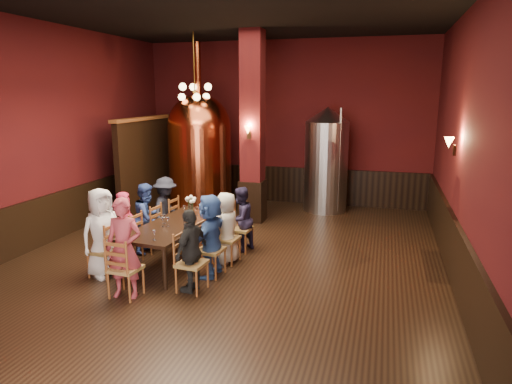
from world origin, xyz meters
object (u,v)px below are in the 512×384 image
(copper_kettle, at_px, (200,152))
(rose_vase, at_px, (190,202))
(person_2, at_px, (147,218))
(steel_vessel, at_px, (326,160))
(person_1, at_px, (127,228))
(dining_table, at_px, (177,227))
(person_0, at_px, (102,233))

(copper_kettle, xyz_separation_m, rose_vase, (1.04, -3.00, -0.58))
(person_2, distance_m, steel_vessel, 5.16)
(person_1, xyz_separation_m, copper_kettle, (-0.18, 3.94, 0.91))
(person_2, bearing_deg, steel_vessel, -39.16)
(dining_table, xyz_separation_m, copper_kettle, (-1.06, 3.68, 0.89))
(rose_vase, bearing_deg, person_1, -132.46)
(person_1, relative_size, steel_vessel, 0.49)
(steel_vessel, xyz_separation_m, rose_vase, (-2.14, -3.91, -0.37))
(steel_vessel, bearing_deg, person_1, -121.72)
(dining_table, height_order, rose_vase, rose_vase)
(steel_vessel, distance_m, rose_vase, 4.48)
(person_2, bearing_deg, person_1, 171.00)
(dining_table, relative_size, rose_vase, 6.65)
(dining_table, distance_m, copper_kettle, 3.93)
(person_0, height_order, copper_kettle, copper_kettle)
(person_2, height_order, steel_vessel, steel_vessel)
(person_0, distance_m, person_1, 0.68)
(person_1, bearing_deg, person_2, -20.75)
(dining_table, bearing_deg, person_2, 158.78)
(person_2, relative_size, copper_kettle, 0.32)
(dining_table, xyz_separation_m, steel_vessel, (2.12, 4.59, 0.67))
(person_1, relative_size, rose_vase, 3.60)
(person_2, relative_size, steel_vessel, 0.50)
(person_0, xyz_separation_m, person_1, (0.06, 0.67, -0.10))
(person_2, bearing_deg, copper_kettle, 0.06)
(person_1, distance_m, rose_vase, 1.31)
(person_1, distance_m, copper_kettle, 4.04)
(person_0, distance_m, steel_vessel, 6.33)
(person_1, xyz_separation_m, person_2, (0.06, 0.66, 0.02))
(dining_table, relative_size, person_2, 1.80)
(person_2, distance_m, rose_vase, 0.90)
(copper_kettle, height_order, steel_vessel, copper_kettle)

